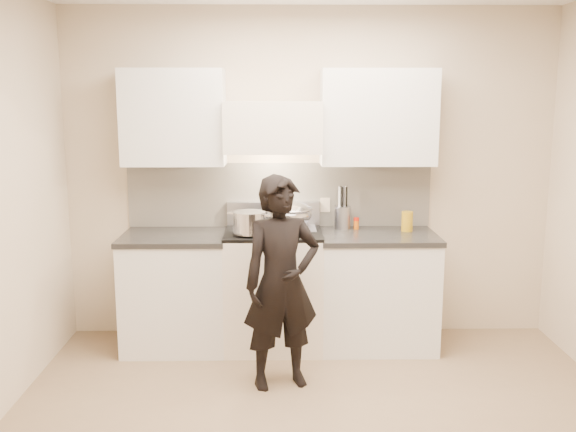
{
  "coord_description": "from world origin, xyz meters",
  "views": [
    {
      "loc": [
        -0.26,
        -3.52,
        1.99
      ],
      "look_at": [
        -0.19,
        1.05,
        1.13
      ],
      "focal_mm": 40.0,
      "sensor_mm": 36.0,
      "label": 1
    }
  ],
  "objects": [
    {
      "name": "oil_glass",
      "position": [
        0.78,
        1.52,
        1.0
      ],
      "size": [
        0.09,
        0.09,
        0.16
      ],
      "color": "#B28714",
      "rests_on": "counter_right"
    },
    {
      "name": "person",
      "position": [
        -0.24,
        0.69,
        0.74
      ],
      "size": [
        0.62,
        0.5,
        1.48
      ],
      "primitive_type": "imported",
      "rotation": [
        0.0,
        0.0,
        0.29
      ],
      "color": "black",
      "rests_on": "ground"
    },
    {
      "name": "counter_left",
      "position": [
        -1.08,
        1.43,
        0.46
      ],
      "size": [
        0.82,
        0.67,
        0.92
      ],
      "color": "white",
      "rests_on": "ground"
    },
    {
      "name": "counter_right",
      "position": [
        0.53,
        1.43,
        0.46
      ],
      "size": [
        0.92,
        0.67,
        0.92
      ],
      "color": "white",
      "rests_on": "ground"
    },
    {
      "name": "utensil_crock",
      "position": [
        0.26,
        1.62,
        1.03
      ],
      "size": [
        0.13,
        0.13,
        0.35
      ],
      "color": "#A5A7B5",
      "rests_on": "counter_right"
    },
    {
      "name": "spice_jar",
      "position": [
        0.38,
        1.6,
        0.97
      ],
      "size": [
        0.04,
        0.04,
        0.1
      ],
      "color": "#D45E0A",
      "rests_on": "counter_right"
    },
    {
      "name": "room_shell",
      "position": [
        -0.06,
        0.37,
        1.6
      ],
      "size": [
        4.04,
        3.54,
        2.7
      ],
      "color": "beige",
      "rests_on": "ground"
    },
    {
      "name": "stove",
      "position": [
        -0.3,
        1.42,
        0.47
      ],
      "size": [
        0.76,
        0.65,
        0.96
      ],
      "color": "white",
      "rests_on": "ground"
    },
    {
      "name": "wok",
      "position": [
        -0.17,
        1.53,
        1.06
      ],
      "size": [
        0.38,
        0.46,
        0.31
      ],
      "color": "silver",
      "rests_on": "stove"
    },
    {
      "name": "stock_pot",
      "position": [
        -0.48,
        1.28,
        1.04
      ],
      "size": [
        0.34,
        0.33,
        0.17
      ],
      "color": "silver",
      "rests_on": "stove"
    }
  ]
}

